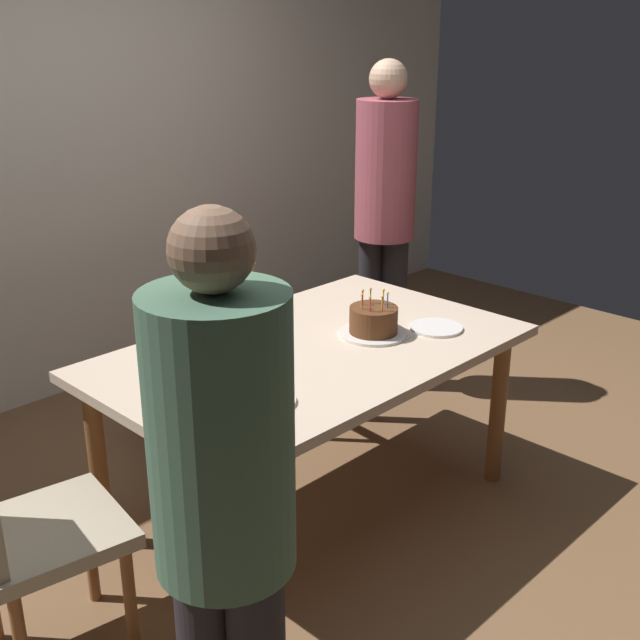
% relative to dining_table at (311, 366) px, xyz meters
% --- Properties ---
extents(ground, '(6.40, 6.40, 0.00)m').
position_rel_dining_table_xyz_m(ground, '(0.00, 0.00, -0.66)').
color(ground, brown).
extents(back_wall, '(6.40, 0.10, 2.60)m').
position_rel_dining_table_xyz_m(back_wall, '(0.00, 1.85, 0.64)').
color(back_wall, silver).
rests_on(back_wall, ground).
extents(dining_table, '(1.67, 1.04, 0.74)m').
position_rel_dining_table_xyz_m(dining_table, '(0.00, 0.00, 0.00)').
color(dining_table, beige).
rests_on(dining_table, ground).
extents(birthday_cake, '(0.28, 0.28, 0.19)m').
position_rel_dining_table_xyz_m(birthday_cake, '(0.27, -0.09, 0.14)').
color(birthday_cake, silver).
rests_on(birthday_cake, dining_table).
extents(plate_near_celebrant, '(0.22, 0.22, 0.01)m').
position_rel_dining_table_xyz_m(plate_near_celebrant, '(-0.46, -0.23, 0.09)').
color(plate_near_celebrant, white).
rests_on(plate_near_celebrant, dining_table).
extents(plate_far_side, '(0.22, 0.22, 0.01)m').
position_rel_dining_table_xyz_m(plate_far_side, '(-0.08, 0.23, 0.09)').
color(plate_far_side, white).
rests_on(plate_far_side, dining_table).
extents(plate_near_guest, '(0.22, 0.22, 0.01)m').
position_rel_dining_table_xyz_m(plate_near_guest, '(0.50, -0.23, 0.09)').
color(plate_near_guest, white).
rests_on(plate_near_guest, dining_table).
extents(fork_near_celebrant, '(0.18, 0.04, 0.01)m').
position_rel_dining_table_xyz_m(fork_near_celebrant, '(-0.62, -0.24, 0.08)').
color(fork_near_celebrant, silver).
rests_on(fork_near_celebrant, dining_table).
extents(fork_far_side, '(0.18, 0.04, 0.01)m').
position_rel_dining_table_xyz_m(fork_far_side, '(-0.24, 0.23, 0.08)').
color(fork_far_side, silver).
rests_on(fork_far_side, dining_table).
extents(fork_near_guest, '(0.18, 0.03, 0.01)m').
position_rel_dining_table_xyz_m(fork_near_guest, '(0.34, -0.21, 0.08)').
color(fork_near_guest, silver).
rests_on(fork_near_guest, dining_table).
extents(chair_spindle_back, '(0.47, 0.47, 0.95)m').
position_rel_dining_table_xyz_m(chair_spindle_back, '(0.09, 0.84, -0.20)').
color(chair_spindle_back, beige).
rests_on(chair_spindle_back, ground).
extents(chair_upholstered, '(0.51, 0.50, 0.95)m').
position_rel_dining_table_xyz_m(chair_upholstered, '(-1.23, 0.03, -0.13)').
color(chair_upholstered, tan).
rests_on(chair_upholstered, ground).
extents(person_celebrant, '(0.32, 0.32, 1.60)m').
position_rel_dining_table_xyz_m(person_celebrant, '(-1.11, -0.83, 0.25)').
color(person_celebrant, '#262328').
rests_on(person_celebrant, ground).
extents(person_guest, '(0.32, 0.32, 1.77)m').
position_rel_dining_table_xyz_m(person_guest, '(1.16, 0.61, 0.36)').
color(person_guest, '#262328').
rests_on(person_guest, ground).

